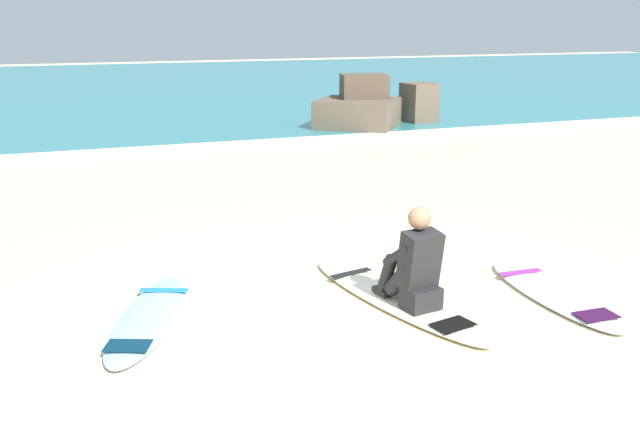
% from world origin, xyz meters
% --- Properties ---
extents(ground_plane, '(80.00, 80.00, 0.00)m').
position_xyz_m(ground_plane, '(0.00, 0.00, 0.00)').
color(ground_plane, beige).
extents(sea, '(80.00, 28.00, 0.10)m').
position_xyz_m(sea, '(0.00, 22.66, 0.05)').
color(sea, teal).
rests_on(sea, ground).
extents(breaking_foam, '(80.00, 0.90, 0.11)m').
position_xyz_m(breaking_foam, '(0.00, 8.96, 0.06)').
color(breaking_foam, white).
rests_on(breaking_foam, ground).
extents(surfboard_main, '(1.06, 2.63, 0.08)m').
position_xyz_m(surfboard_main, '(0.63, 0.41, 0.04)').
color(surfboard_main, '#EFE5C6').
rests_on(surfboard_main, ground).
extents(surfer_seated, '(0.43, 0.74, 0.95)m').
position_xyz_m(surfer_seated, '(0.70, 0.15, 0.44)').
color(surfer_seated, '#232326').
rests_on(surfer_seated, surfboard_main).
extents(surfboard_spare_near, '(1.25, 2.10, 0.08)m').
position_xyz_m(surfboard_spare_near, '(-1.65, 0.77, 0.04)').
color(surfboard_spare_near, '#9ED1E5').
rests_on(surfboard_spare_near, ground).
extents(surfboard_spare_far, '(0.58, 1.99, 0.08)m').
position_xyz_m(surfboard_spare_far, '(2.15, -0.04, 0.04)').
color(surfboard_spare_far, silver).
rests_on(surfboard_spare_far, ground).
extents(rock_outcrop_distant, '(3.43, 2.43, 1.32)m').
position_xyz_m(rock_outcrop_distant, '(4.87, 10.50, 0.49)').
color(rock_outcrop_distant, brown).
rests_on(rock_outcrop_distant, ground).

